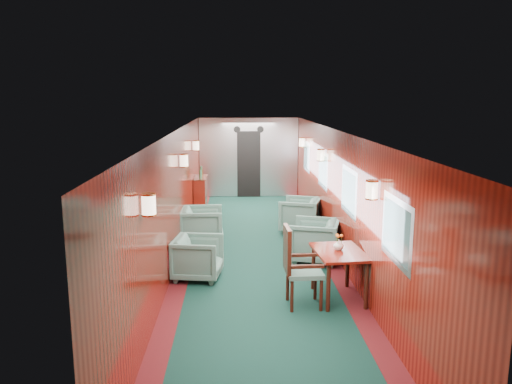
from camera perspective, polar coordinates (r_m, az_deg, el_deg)
room at (r=9.23m, az=0.15°, el=2.26°), size 12.00×12.10×2.40m
bulkhead at (r=15.15m, az=-0.84°, el=3.92°), size 2.98×0.17×2.39m
windows_right at (r=9.68m, az=8.92°, el=1.42°), size 0.02×8.60×0.80m
wall_sconces at (r=9.77m, az=0.01°, el=3.65°), size 2.97×7.97×0.25m
dining_table at (r=7.62m, az=9.48°, el=-7.53°), size 0.79×1.06×0.75m
side_chair at (r=7.29m, az=4.66°, el=-8.15°), size 0.56×0.58×1.19m
credenza at (r=13.38m, az=-6.35°, el=-0.18°), size 0.32×1.02×1.19m
flower_vase at (r=7.61m, az=9.42°, el=-5.97°), size 0.17×0.17×0.16m
armchair_left_near at (r=8.49m, az=-6.64°, el=-7.47°), size 0.88×0.87×0.71m
armchair_left_far at (r=10.33m, az=-6.19°, el=-3.90°), size 0.89×0.87×0.79m
armchair_right_near at (r=9.33m, az=6.70°, el=-5.54°), size 1.06×1.05×0.79m
armchair_right_far at (r=11.29m, az=5.05°, el=-2.62°), size 1.07×1.06×0.78m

